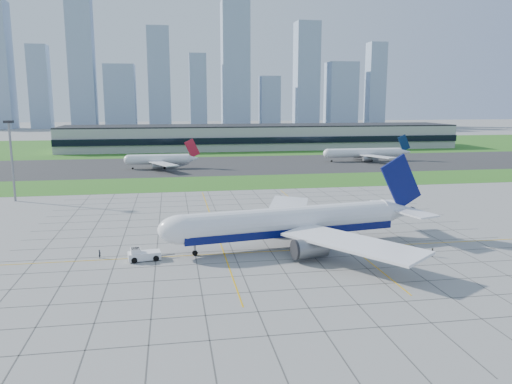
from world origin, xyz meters
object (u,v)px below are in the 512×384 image
(pushback_tug, at_px, (143,255))
(distant_jet_2, at_px, (365,153))
(crew_near, at_px, (100,254))
(crew_far, at_px, (433,252))
(light_mast, at_px, (11,151))
(distant_jet_1, at_px, (160,159))
(airliner, at_px, (292,223))

(pushback_tug, height_order, distant_jet_2, distant_jet_2)
(crew_near, bearing_deg, crew_far, -79.91)
(light_mast, distance_m, crew_near, 75.87)
(crew_near, height_order, distant_jet_1, distant_jet_1)
(light_mast, xyz_separation_m, crew_near, (34.71, -65.70, -15.31))
(crew_far, height_order, distant_jet_2, distant_jet_2)
(pushback_tug, distance_m, distant_jet_2, 186.60)
(crew_far, xyz_separation_m, distant_jet_1, (-57.49, 147.38, 3.57))
(pushback_tug, xyz_separation_m, distant_jet_2, (107.90, 152.20, 3.33))
(airliner, xyz_separation_m, distant_jet_2, (76.09, 147.60, -0.87))
(light_mast, relative_size, distant_jet_1, 0.60)
(airliner, bearing_deg, light_mast, 130.91)
(distant_jet_1, height_order, distant_jet_2, same)
(airliner, bearing_deg, crew_near, 173.76)
(crew_far, bearing_deg, pushback_tug, -177.43)
(distant_jet_2, bearing_deg, light_mast, -151.06)
(airliner, bearing_deg, distant_jet_1, 94.07)
(distant_jet_1, bearing_deg, crew_near, -94.11)
(distant_jet_1, bearing_deg, distant_jet_2, 6.69)
(pushback_tug, relative_size, distant_jet_1, 0.22)
(light_mast, distance_m, distant_jet_2, 173.31)
(pushback_tug, relative_size, crew_far, 5.16)
(light_mast, relative_size, distant_jet_2, 0.55)
(airliner, bearing_deg, crew_far, -33.40)
(airliner, xyz_separation_m, crew_far, (26.79, -12.31, -4.44))
(crew_far, bearing_deg, light_mast, 153.30)
(airliner, xyz_separation_m, distant_jet_1, (-30.70, 135.07, -0.87))
(airliner, relative_size, distant_jet_2, 1.35)
(pushback_tug, distance_m, crew_far, 59.12)
(pushback_tug, bearing_deg, light_mast, 113.63)
(distant_jet_1, xyz_separation_m, distant_jet_2, (106.78, 12.53, 0.00))
(light_mast, bearing_deg, distant_jet_2, 28.94)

